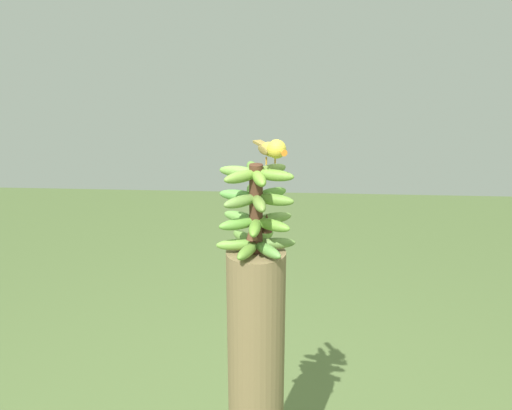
% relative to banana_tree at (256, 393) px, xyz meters
% --- Properties ---
extents(banana_tree, '(0.19, 0.19, 1.07)m').
position_rel_banana_tree_xyz_m(banana_tree, '(0.00, 0.00, 0.00)').
color(banana_tree, olive).
rests_on(banana_tree, ground).
extents(banana_bunch, '(0.25, 0.25, 0.29)m').
position_rel_banana_tree_xyz_m(banana_bunch, '(-0.00, -0.00, 0.67)').
color(banana_bunch, '#4C2D1E').
rests_on(banana_bunch, banana_tree).
extents(perched_bird, '(0.20, 0.11, 0.08)m').
position_rel_banana_tree_xyz_m(perched_bird, '(-0.01, -0.05, 0.87)').
color(perched_bird, '#C68933').
rests_on(perched_bird, banana_bunch).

